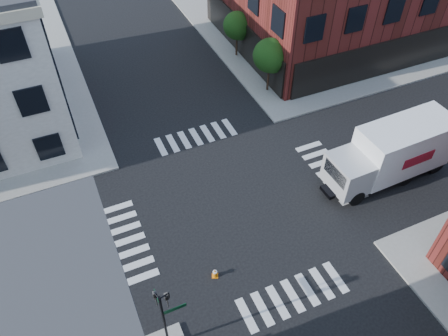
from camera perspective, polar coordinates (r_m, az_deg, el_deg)
ground at (r=27.60m, az=1.62°, el=-4.61°), size 120.00×120.00×0.00m
sidewalk_ne at (r=51.47m, az=13.65°, el=19.80°), size 30.00×30.00×0.15m
tree_near at (r=35.16m, az=6.12°, el=14.21°), size 2.69×2.69×4.49m
tree_far at (r=39.93m, az=1.80°, el=17.95°), size 2.43×2.43×4.07m
signal_pole at (r=20.46m, az=-7.84°, el=-18.36°), size 1.29×1.24×4.60m
box_truck at (r=29.83m, az=21.20°, el=1.95°), size 8.90×2.91×3.99m
traffic_cone at (r=24.29m, az=-1.20°, el=-13.55°), size 0.45×0.45×0.62m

